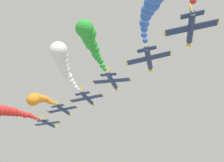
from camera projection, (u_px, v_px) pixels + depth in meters
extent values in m
cylinder|color=navy|center=(48.00, 123.00, 85.52)|extent=(1.18, 9.00, 1.18)
cone|color=yellow|center=(55.00, 126.00, 90.13)|extent=(1.12, 1.20, 1.12)
cube|color=navy|center=(48.00, 123.00, 85.12)|extent=(9.19, 1.90, 0.90)
cylinder|color=yellow|center=(35.00, 125.00, 85.92)|extent=(0.39, 1.40, 0.39)
cylinder|color=yellow|center=(60.00, 122.00, 84.32)|extent=(0.39, 1.40, 0.39)
cube|color=navy|center=(43.00, 121.00, 81.92)|extent=(3.80, 1.20, 0.48)
cube|color=yellow|center=(43.00, 118.00, 82.18)|extent=(0.26, 1.10, 1.61)
ellipsoid|color=black|center=(51.00, 123.00, 87.34)|extent=(0.85, 2.20, 0.76)
sphere|color=red|center=(38.00, 119.00, 79.20)|extent=(1.01, 1.01, 1.01)
sphere|color=red|center=(35.00, 118.00, 77.43)|extent=(1.17, 1.17, 1.17)
sphere|color=red|center=(32.00, 116.00, 75.65)|extent=(1.40, 1.40, 1.40)
sphere|color=red|center=(29.00, 115.00, 73.86)|extent=(1.59, 1.59, 1.59)
sphere|color=red|center=(25.00, 115.00, 71.92)|extent=(1.79, 1.79, 1.79)
sphere|color=red|center=(21.00, 114.00, 70.12)|extent=(1.80, 1.80, 1.80)
sphere|color=red|center=(17.00, 113.00, 68.24)|extent=(2.01, 2.01, 2.01)
sphere|color=red|center=(13.00, 112.00, 66.39)|extent=(2.45, 2.45, 2.45)
sphere|color=red|center=(9.00, 111.00, 64.47)|extent=(2.46, 2.46, 2.46)
sphere|color=red|center=(5.00, 111.00, 62.51)|extent=(2.60, 2.60, 2.60)
cylinder|color=navy|center=(63.00, 110.00, 76.27)|extent=(1.24, 9.00, 1.24)
cone|color=yellow|center=(69.00, 114.00, 80.89)|extent=(1.17, 1.20, 1.17)
cube|color=navy|center=(63.00, 110.00, 75.87)|extent=(9.14, 1.90, 1.40)
cylinder|color=yellow|center=(49.00, 112.00, 76.57)|extent=(0.40, 1.40, 0.40)
cylinder|color=yellow|center=(77.00, 107.00, 75.17)|extent=(0.40, 1.40, 0.40)
cube|color=navy|center=(58.00, 106.00, 72.68)|extent=(3.79, 1.20, 0.68)
cube|color=yellow|center=(57.00, 103.00, 72.95)|extent=(0.35, 1.10, 1.60)
ellipsoid|color=black|center=(65.00, 110.00, 78.10)|extent=(0.89, 2.20, 0.80)
sphere|color=orange|center=(54.00, 103.00, 70.09)|extent=(1.02, 1.02, 1.02)
sphere|color=orange|center=(51.00, 102.00, 68.35)|extent=(1.20, 1.20, 1.20)
sphere|color=orange|center=(49.00, 101.00, 66.57)|extent=(1.41, 1.41, 1.41)
sphere|color=orange|center=(46.00, 100.00, 64.80)|extent=(1.44, 1.44, 1.44)
sphere|color=orange|center=(44.00, 99.00, 62.95)|extent=(1.79, 1.79, 1.79)
sphere|color=orange|center=(41.00, 99.00, 61.03)|extent=(1.97, 1.97, 1.97)
sphere|color=orange|center=(39.00, 99.00, 59.09)|extent=(2.16, 2.16, 2.16)
sphere|color=orange|center=(37.00, 98.00, 57.15)|extent=(2.42, 2.42, 2.42)
sphere|color=orange|center=(35.00, 99.00, 55.11)|extent=(2.53, 2.53, 2.53)
sphere|color=orange|center=(33.00, 100.00, 53.01)|extent=(2.75, 2.75, 2.75)
cylinder|color=navy|center=(87.00, 98.00, 68.37)|extent=(1.22, 9.00, 1.22)
cone|color=yellow|center=(93.00, 104.00, 72.98)|extent=(1.16, 1.20, 1.16)
cube|color=navy|center=(87.00, 98.00, 67.97)|extent=(9.15, 1.90, 1.29)
cylinder|color=yellow|center=(71.00, 101.00, 68.69)|extent=(0.40, 1.40, 0.40)
cylinder|color=yellow|center=(103.00, 95.00, 67.24)|extent=(0.40, 1.40, 0.40)
cube|color=navy|center=(82.00, 94.00, 64.77)|extent=(3.79, 1.20, 0.64)
cube|color=yellow|center=(82.00, 90.00, 65.04)|extent=(0.33, 1.10, 1.61)
ellipsoid|color=black|center=(89.00, 99.00, 70.19)|extent=(0.88, 2.20, 0.79)
sphere|color=white|center=(78.00, 89.00, 61.88)|extent=(0.88, 0.88, 0.88)
sphere|color=white|center=(76.00, 87.00, 59.72)|extent=(1.19, 1.19, 1.19)
sphere|color=white|center=(74.00, 84.00, 57.62)|extent=(1.20, 1.20, 1.20)
sphere|color=white|center=(71.00, 81.00, 55.51)|extent=(1.47, 1.47, 1.47)
sphere|color=white|center=(68.00, 77.00, 53.45)|extent=(1.76, 1.76, 1.76)
sphere|color=white|center=(66.00, 73.00, 51.30)|extent=(1.82, 1.82, 1.82)
sphere|color=white|center=(64.00, 69.00, 49.05)|extent=(2.08, 2.08, 2.08)
sphere|color=white|center=(63.00, 65.00, 46.82)|extent=(2.24, 2.24, 2.24)
sphere|color=white|center=(61.00, 61.00, 44.59)|extent=(2.47, 2.47, 2.47)
sphere|color=white|center=(60.00, 55.00, 42.36)|extent=(2.61, 2.61, 2.61)
sphere|color=white|center=(58.00, 50.00, 40.07)|extent=(2.91, 2.91, 2.91)
cylinder|color=navy|center=(112.00, 81.00, 61.44)|extent=(1.10, 9.00, 1.10)
cone|color=yellow|center=(116.00, 88.00, 66.05)|extent=(1.05, 1.20, 1.05)
cube|color=navy|center=(112.00, 81.00, 61.04)|extent=(9.20, 1.90, 0.21)
cylinder|color=yellow|center=(94.00, 82.00, 61.98)|extent=(0.36, 1.40, 0.36)
cylinder|color=yellow|center=(130.00, 79.00, 60.10)|extent=(0.36, 1.40, 0.36)
cube|color=navy|center=(108.00, 75.00, 57.84)|extent=(3.80, 1.20, 0.19)
cube|color=yellow|center=(108.00, 71.00, 58.09)|extent=(0.14, 1.10, 1.60)
ellipsoid|color=black|center=(114.00, 82.00, 63.25)|extent=(0.80, 2.20, 0.70)
sphere|color=green|center=(105.00, 69.00, 55.02)|extent=(0.96, 0.96, 0.96)
sphere|color=green|center=(102.00, 66.00, 53.01)|extent=(1.20, 1.20, 1.20)
sphere|color=green|center=(100.00, 61.00, 51.06)|extent=(1.28, 1.28, 1.28)
sphere|color=green|center=(98.00, 58.00, 48.99)|extent=(1.44, 1.44, 1.44)
sphere|color=green|center=(96.00, 54.00, 46.90)|extent=(1.62, 1.62, 1.62)
sphere|color=green|center=(95.00, 49.00, 44.83)|extent=(1.82, 1.82, 1.82)
sphere|color=green|center=(91.00, 44.00, 42.83)|extent=(2.15, 2.15, 2.15)
sphere|color=green|center=(89.00, 39.00, 40.70)|extent=(2.20, 2.20, 2.20)
sphere|color=green|center=(88.00, 33.00, 38.53)|extent=(2.64, 2.64, 2.64)
sphere|color=green|center=(84.00, 28.00, 36.36)|extent=(2.71, 2.71, 2.71)
cylinder|color=navy|center=(149.00, 59.00, 51.94)|extent=(1.25, 9.00, 1.25)
cone|color=yellow|center=(151.00, 69.00, 56.56)|extent=(1.18, 1.20, 1.18)
cube|color=navy|center=(149.00, 58.00, 51.54)|extent=(9.13, 1.90, 1.49)
cylinder|color=yellow|center=(127.00, 63.00, 52.22)|extent=(0.41, 1.40, 0.41)
cylinder|color=yellow|center=(171.00, 53.00, 50.86)|extent=(0.41, 1.40, 0.41)
cube|color=navy|center=(147.00, 49.00, 48.34)|extent=(3.79, 1.20, 0.72)
cube|color=yellow|center=(146.00, 45.00, 48.62)|extent=(0.37, 1.10, 1.60)
ellipsoid|color=black|center=(149.00, 60.00, 53.77)|extent=(0.89, 2.20, 0.81)
sphere|color=blue|center=(145.00, 40.00, 45.30)|extent=(1.02, 1.02, 1.02)
sphere|color=blue|center=(144.00, 35.00, 43.06)|extent=(1.13, 1.13, 1.13)
sphere|color=blue|center=(144.00, 29.00, 40.73)|extent=(1.25, 1.25, 1.25)
sphere|color=blue|center=(144.00, 23.00, 38.34)|extent=(1.54, 1.54, 1.54)
sphere|color=blue|center=(146.00, 16.00, 35.94)|extent=(1.64, 1.64, 1.64)
sphere|color=blue|center=(148.00, 10.00, 33.38)|extent=(1.90, 1.90, 1.90)
sphere|color=blue|center=(152.00, 3.00, 30.78)|extent=(2.08, 2.08, 2.08)
cylinder|color=navy|center=(191.00, 29.00, 44.05)|extent=(1.21, 9.00, 1.21)
cone|color=yellow|center=(189.00, 43.00, 48.67)|extent=(1.15, 1.20, 1.15)
cube|color=navy|center=(191.00, 28.00, 43.65)|extent=(9.16, 1.90, 1.20)
cylinder|color=yellow|center=(165.00, 33.00, 44.39)|extent=(0.40, 1.40, 0.40)
cylinder|color=yellow|center=(218.00, 22.00, 42.91)|extent=(0.40, 1.40, 0.40)
cube|color=navy|center=(192.00, 15.00, 40.45)|extent=(3.80, 1.20, 0.60)
cube|color=yellow|center=(191.00, 10.00, 40.72)|extent=(0.32, 1.10, 1.61)
ellipsoid|color=black|center=(189.00, 32.00, 45.88)|extent=(0.87, 2.20, 0.78)
sphere|color=red|center=(193.00, 1.00, 37.48)|extent=(1.00, 1.00, 1.00)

